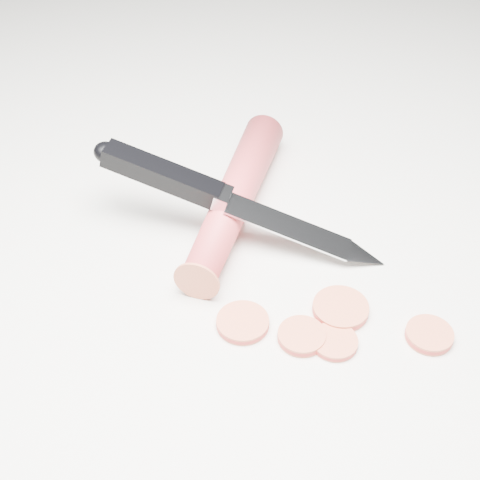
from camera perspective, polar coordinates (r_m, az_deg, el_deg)
name	(u,v)px	position (r m, az deg, el deg)	size (l,w,h in m)	color
ground	(275,299)	(0.50, 2.99, -5.02)	(2.40, 2.40, 0.00)	silver
carrot	(235,197)	(0.56, -0.42, 3.72)	(0.03, 0.03, 0.20)	red
carrot_slice_0	(429,335)	(0.49, 15.85, -7.79)	(0.03, 0.03, 0.01)	#CC5A39
carrot_slice_1	(341,309)	(0.50, 8.58, -5.81)	(0.04, 0.04, 0.01)	#CC5A39
carrot_slice_2	(302,336)	(0.48, 5.28, -8.17)	(0.03, 0.03, 0.01)	#CC5A39
carrot_slice_3	(243,323)	(0.48, 0.23, -7.06)	(0.04, 0.04, 0.01)	#CC5A39
carrot_slice_4	(334,342)	(0.48, 8.07, -8.60)	(0.03, 0.03, 0.01)	#CC5A39
kitchen_knife	(239,201)	(0.53, -0.07, 3.31)	(0.20, 0.18, 0.07)	#BABDC2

